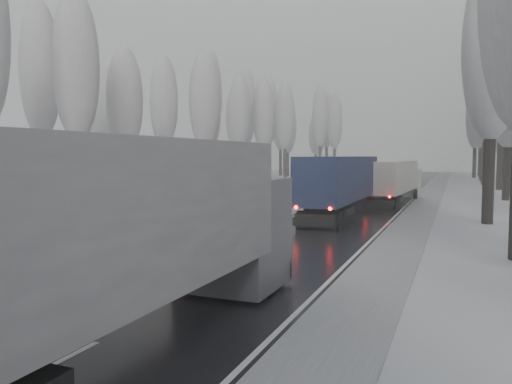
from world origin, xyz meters
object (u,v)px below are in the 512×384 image
Objects in this scene: truck_grey_tarp at (83,240)px; box_truck_distant at (402,174)px; truck_blue_box at (345,182)px; truck_red_red at (226,175)px; truck_red_white at (209,188)px; truck_cream_box at (396,179)px.

truck_grey_tarp is 2.41× the size of box_truck_distant.
box_truck_distant is at bearing 91.79° from truck_blue_box.
truck_blue_box is (-0.73, 26.70, -0.24)m from truck_grey_tarp.
truck_red_red is (-13.25, 9.00, -0.09)m from truck_blue_box.
truck_grey_tarp reaches higher than truck_red_white.
truck_cream_box is 35.93m from box_truck_distant.
truck_grey_tarp is 73.43m from box_truck_distant.
truck_blue_box reaches higher than truck_red_red.
truck_blue_box reaches higher than box_truck_distant.
truck_blue_box is 1.10× the size of truck_cream_box.
truck_red_red is at bearing 146.60° from truck_blue_box.
truck_red_red is (-5.39, 14.06, 0.20)m from truck_red_white.
box_truck_distant is (-1.54, 73.40, -1.28)m from truck_grey_tarp.
truck_blue_box reaches higher than truck_cream_box.
truck_grey_tarp is 38.34m from truck_red_red.
truck_red_white is at bearing -72.09° from truck_red_red.
truck_blue_box is 2.20× the size of box_truck_distant.
truck_blue_box is 1.04× the size of truck_red_red.
truck_red_red reaches higher than truck_cream_box.
truck_red_red reaches higher than box_truck_distant.
box_truck_distant is 39.71m from truck_red_red.
truck_red_red is at bearing -104.30° from box_truck_distant.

